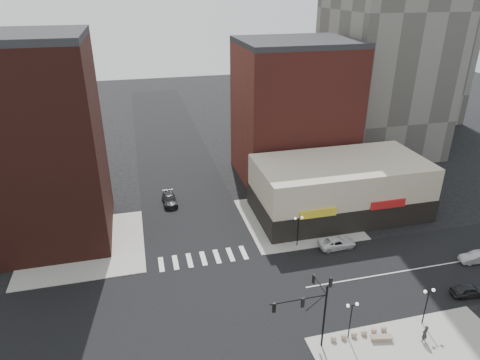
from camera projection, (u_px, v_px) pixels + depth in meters
name	position (u px, v px, depth m)	size (l,w,h in m)	color
ground	(217.00, 302.00, 45.08)	(240.00, 240.00, 0.00)	black
road_ew	(217.00, 302.00, 45.07)	(200.00, 14.00, 0.02)	black
road_ns	(217.00, 302.00, 45.07)	(14.00, 200.00, 0.02)	black
sidewalk_nw	(84.00, 246.00, 54.62)	(15.00, 15.00, 0.12)	gray
sidewalk_ne	(297.00, 218.00, 61.02)	(15.00, 15.00, 0.12)	gray
building_nw	(32.00, 147.00, 51.92)	(16.00, 15.00, 25.00)	#3C1913
building_ne_midrise	(294.00, 114.00, 70.62)	(18.00, 15.00, 22.00)	maroon
building_ne_row	(339.00, 192.00, 61.53)	(24.20, 12.20, 8.00)	#B8AA92
traffic_signal	(314.00, 303.00, 37.70)	(5.59, 3.09, 7.77)	black
street_lamp_se_a	(352.00, 312.00, 39.08)	(1.22, 0.32, 4.16)	black
street_lamp_se_b	(428.00, 298.00, 40.84)	(1.22, 0.32, 4.16)	black
street_lamp_ne	(298.00, 224.00, 53.39)	(1.22, 0.32, 4.16)	black
bollard_row	(359.00, 334.00, 40.54)	(5.81, 0.56, 0.56)	gray
white_suv	(337.00, 243.00, 54.23)	(2.21, 4.78, 1.33)	silver
dark_sedan_east	(469.00, 290.00, 45.85)	(1.57, 3.90, 1.33)	black
silver_sedan	(476.00, 257.00, 51.33)	(1.39, 3.98, 1.31)	#A1A0A6
dark_sedan_north	(170.00, 200.00, 64.92)	(2.00, 4.93, 1.43)	black
pedestrian	(425.00, 334.00, 39.68)	(0.67, 0.44, 1.83)	#272429
stone_bench	(382.00, 338.00, 40.07)	(2.11, 1.00, 0.47)	gray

